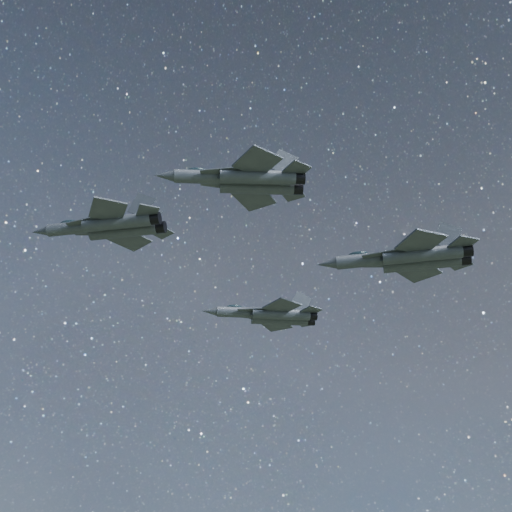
{
  "coord_description": "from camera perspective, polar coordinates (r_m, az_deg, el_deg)",
  "views": [
    {
      "loc": [
        7.38,
        -60.78,
        109.4
      ],
      "look_at": [
        4.03,
        -0.07,
        143.15
      ],
      "focal_mm": 42.0,
      "sensor_mm": 36.0,
      "label": 1
    }
  ],
  "objects": [
    {
      "name": "jet_lead",
      "position": [
        66.73,
        -13.75,
        2.8
      ],
      "size": [
        16.0,
        11.16,
        4.03
      ],
      "rotation": [
        0.0,
        0.0,
        -0.13
      ],
      "color": "#343A41"
    },
    {
      "name": "jet_left",
      "position": [
        83.88,
        1.43,
        -5.63
      ],
      "size": [
        16.82,
        11.69,
        4.23
      ],
      "rotation": [
        0.0,
        0.0,
        0.15
      ],
      "color": "#343A41"
    },
    {
      "name": "jet_right",
      "position": [
        58.41,
        -1.05,
        7.27
      ],
      "size": [
        15.23,
        10.67,
        3.84
      ],
      "rotation": [
        0.0,
        0.0,
        0.11
      ],
      "color": "#343A41"
    },
    {
      "name": "jet_slot",
      "position": [
        75.3,
        14.32,
        -0.17
      ],
      "size": [
        19.57,
        13.58,
        4.92
      ],
      "rotation": [
        0.0,
        0.0,
        -0.15
      ],
      "color": "#343A41"
    }
  ]
}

